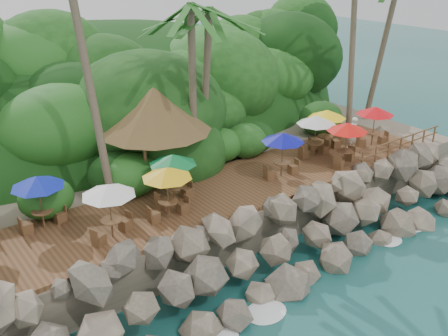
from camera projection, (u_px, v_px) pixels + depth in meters
ground at (310, 289)px, 21.32m from camera, size 140.00×140.00×0.00m
land_base at (130, 152)px, 32.64m from camera, size 32.00×25.20×2.10m
jungle_hill at (85, 136)px, 38.57m from camera, size 44.80×28.00×15.40m
seawall at (279, 244)px, 22.33m from camera, size 29.00×4.00×2.30m
terrace at (224, 191)px, 24.85m from camera, size 26.00×5.00×0.20m
jungle_foliage at (139, 172)px, 32.33m from camera, size 44.00×16.00×12.00m
foam_line at (305, 284)px, 21.53m from camera, size 25.20×0.80×0.06m
palapa at (154, 109)px, 24.97m from camera, size 5.58×5.58×4.60m
dining_clusters at (212, 156)px, 23.53m from camera, size 24.53×5.37×2.35m
railing at (401, 144)px, 28.71m from camera, size 7.20×0.10×1.00m
waiter at (353, 133)px, 29.46m from camera, size 0.70×0.47×1.88m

